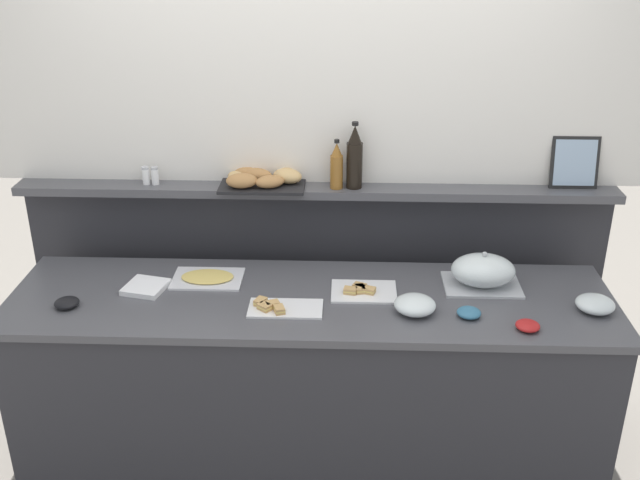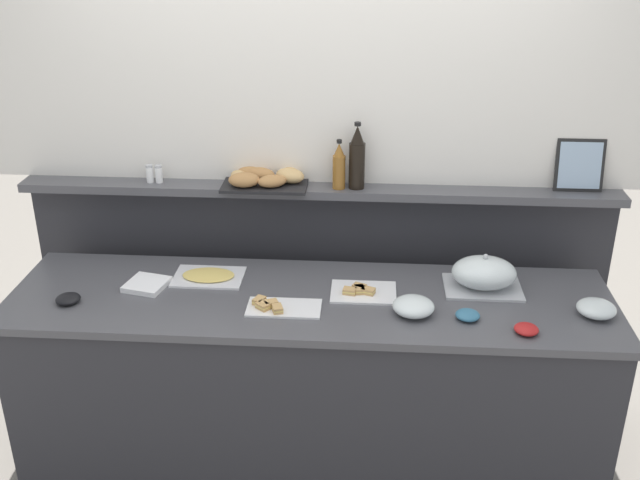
% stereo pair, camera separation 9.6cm
% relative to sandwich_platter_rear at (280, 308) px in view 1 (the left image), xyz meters
% --- Properties ---
extents(ground_plane, '(12.00, 12.00, 0.00)m').
position_rel_sandwich_platter_rear_xyz_m(ground_plane, '(0.12, 0.72, -0.90)').
color(ground_plane, gray).
extents(buffet_counter, '(2.65, 0.71, 0.89)m').
position_rel_sandwich_platter_rear_xyz_m(buffet_counter, '(0.12, 0.12, -0.46)').
color(buffet_counter, '#2D2D33').
rests_on(buffet_counter, ground_plane).
extents(back_ledge_unit, '(2.86, 0.22, 1.24)m').
position_rel_sandwich_platter_rear_xyz_m(back_ledge_unit, '(0.12, 0.65, -0.25)').
color(back_ledge_unit, '#2D2D33').
rests_on(back_ledge_unit, ground_plane).
extents(upper_wall_panel, '(3.46, 0.08, 1.36)m').
position_rel_sandwich_platter_rear_xyz_m(upper_wall_panel, '(0.12, 0.67, 1.01)').
color(upper_wall_panel, white).
rests_on(upper_wall_panel, back_ledge_unit).
extents(sandwich_platter_rear, '(0.31, 0.16, 0.04)m').
position_rel_sandwich_platter_rear_xyz_m(sandwich_platter_rear, '(0.00, 0.00, 0.00)').
color(sandwich_platter_rear, white).
rests_on(sandwich_platter_rear, buffet_counter).
extents(sandwich_platter_front, '(0.29, 0.21, 0.04)m').
position_rel_sandwich_platter_rear_xyz_m(sandwich_platter_front, '(0.35, 0.16, -0.00)').
color(sandwich_platter_front, white).
rests_on(sandwich_platter_front, buffet_counter).
extents(cold_cuts_platter, '(0.32, 0.22, 0.02)m').
position_rel_sandwich_platter_rear_xyz_m(cold_cuts_platter, '(-0.36, 0.26, -0.00)').
color(cold_cuts_platter, silver).
rests_on(cold_cuts_platter, buffet_counter).
extents(serving_cloche, '(0.34, 0.24, 0.17)m').
position_rel_sandwich_platter_rear_xyz_m(serving_cloche, '(0.88, 0.25, 0.06)').
color(serving_cloche, '#B7BABF').
rests_on(serving_cloche, buffet_counter).
extents(glass_bowl_large, '(0.16, 0.16, 0.06)m').
position_rel_sandwich_platter_rear_xyz_m(glass_bowl_large, '(1.32, 0.04, 0.02)').
color(glass_bowl_large, silver).
rests_on(glass_bowl_large, buffet_counter).
extents(glass_bowl_medium, '(0.18, 0.18, 0.07)m').
position_rel_sandwich_platter_rear_xyz_m(glass_bowl_medium, '(0.57, 0.00, 0.02)').
color(glass_bowl_medium, silver).
rests_on(glass_bowl_medium, buffet_counter).
extents(condiment_bowl_dark, '(0.10, 0.10, 0.03)m').
position_rel_sandwich_platter_rear_xyz_m(condiment_bowl_dark, '(1.01, -0.12, 0.01)').
color(condiment_bowl_dark, red).
rests_on(condiment_bowl_dark, buffet_counter).
extents(condiment_bowl_cream, '(0.10, 0.10, 0.04)m').
position_rel_sandwich_platter_rear_xyz_m(condiment_bowl_cream, '(0.79, -0.02, 0.01)').
color(condiment_bowl_cream, teal).
rests_on(condiment_bowl_cream, buffet_counter).
extents(condiment_bowl_teal, '(0.11, 0.11, 0.04)m').
position_rel_sandwich_platter_rear_xyz_m(condiment_bowl_teal, '(-0.91, -0.01, 0.01)').
color(condiment_bowl_teal, black).
rests_on(condiment_bowl_teal, buffet_counter).
extents(napkin_stack, '(0.20, 0.20, 0.02)m').
position_rel_sandwich_platter_rear_xyz_m(napkin_stack, '(-0.61, 0.16, 0.00)').
color(napkin_stack, white).
rests_on(napkin_stack, buffet_counter).
extents(wine_bottle_dark, '(0.08, 0.08, 0.32)m').
position_rel_sandwich_platter_rear_xyz_m(wine_bottle_dark, '(0.31, 0.57, 0.48)').
color(wine_bottle_dark, black).
rests_on(wine_bottle_dark, back_ledge_unit).
extents(vinegar_bottle_amber, '(0.06, 0.06, 0.24)m').
position_rel_sandwich_platter_rear_xyz_m(vinegar_bottle_amber, '(0.22, 0.56, 0.44)').
color(vinegar_bottle_amber, '#8E5B23').
rests_on(vinegar_bottle_amber, back_ledge_unit).
extents(salt_shaker, '(0.03, 0.03, 0.09)m').
position_rel_sandwich_platter_rear_xyz_m(salt_shaker, '(-0.68, 0.57, 0.38)').
color(salt_shaker, white).
rests_on(salt_shaker, back_ledge_unit).
extents(pepper_shaker, '(0.03, 0.03, 0.09)m').
position_rel_sandwich_platter_rear_xyz_m(pepper_shaker, '(-0.64, 0.57, 0.38)').
color(pepper_shaker, white).
rests_on(pepper_shaker, back_ledge_unit).
extents(bread_basket, '(0.40, 0.26, 0.08)m').
position_rel_sandwich_platter_rear_xyz_m(bread_basket, '(-0.13, 0.57, 0.37)').
color(bread_basket, black).
rests_on(bread_basket, back_ledge_unit).
extents(framed_picture, '(0.22, 0.06, 0.24)m').
position_rel_sandwich_platter_rear_xyz_m(framed_picture, '(1.33, 0.61, 0.45)').
color(framed_picture, black).
rests_on(framed_picture, back_ledge_unit).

